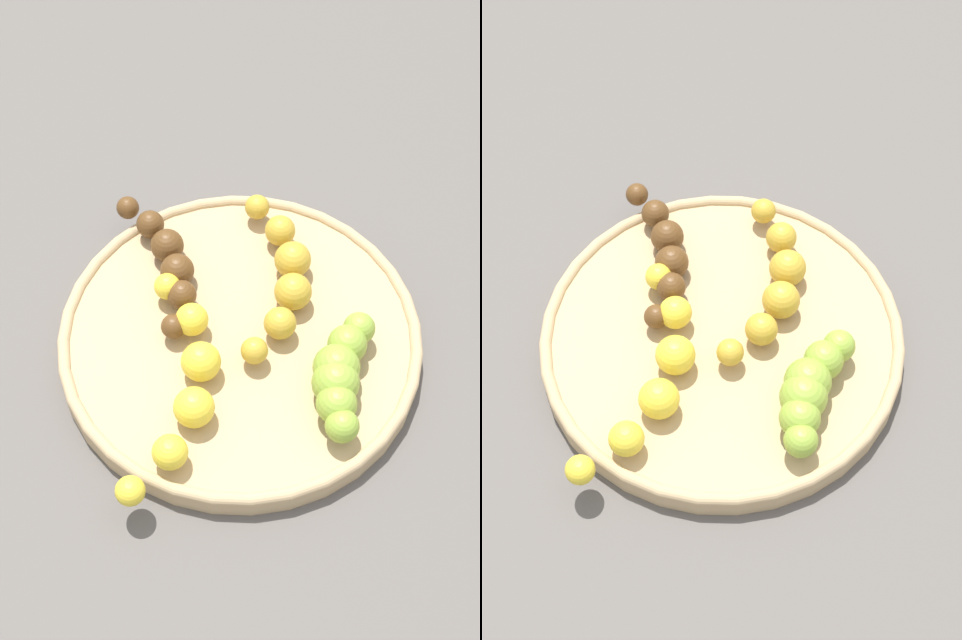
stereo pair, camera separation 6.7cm
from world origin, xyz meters
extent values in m
plane|color=#56514C|center=(0.00, 0.00, 0.00)|extent=(2.40, 2.40, 0.00)
cylinder|color=tan|center=(0.00, 0.00, 0.01)|extent=(0.29, 0.29, 0.02)
torus|color=tan|center=(0.00, 0.00, 0.02)|extent=(0.29, 0.29, 0.01)
sphere|color=yellow|center=(0.16, 0.01, 0.03)|extent=(0.02, 0.02, 0.02)
sphere|color=yellow|center=(0.12, 0.01, 0.03)|extent=(0.03, 0.03, 0.03)
sphere|color=yellow|center=(0.08, 0.01, 0.03)|extent=(0.03, 0.03, 0.03)
sphere|color=yellow|center=(0.05, -0.01, 0.03)|extent=(0.03, 0.03, 0.03)
sphere|color=yellow|center=(0.02, -0.03, 0.03)|extent=(0.03, 0.03, 0.03)
sphere|color=yellow|center=(0.00, -0.07, 0.03)|extent=(0.02, 0.02, 0.02)
sphere|color=#8CAD38|center=(-0.04, 0.08, 0.04)|extent=(0.03, 0.03, 0.03)
sphere|color=#8CAD38|center=(-0.02, 0.08, 0.04)|extent=(0.03, 0.03, 0.03)
sphere|color=#8CAD38|center=(0.00, 0.09, 0.04)|extent=(0.04, 0.04, 0.04)
sphere|color=#8CAD38|center=(0.01, 0.09, 0.04)|extent=(0.04, 0.04, 0.04)
sphere|color=#8CAD38|center=(0.03, 0.10, 0.04)|extent=(0.03, 0.03, 0.03)
sphere|color=#8CAD38|center=(0.04, 0.11, 0.04)|extent=(0.03, 0.03, 0.03)
sphere|color=gold|center=(0.02, 0.02, 0.03)|extent=(0.02, 0.02, 0.02)
sphere|color=gold|center=(-0.02, 0.03, 0.03)|extent=(0.03, 0.03, 0.03)
sphere|color=gold|center=(-0.05, 0.02, 0.03)|extent=(0.03, 0.03, 0.03)
sphere|color=gold|center=(-0.08, 0.01, 0.03)|extent=(0.03, 0.03, 0.03)
sphere|color=gold|center=(-0.10, -0.02, 0.03)|extent=(0.03, 0.03, 0.03)
sphere|color=gold|center=(-0.11, -0.05, 0.03)|extent=(0.02, 0.02, 0.02)
sphere|color=#593819|center=(0.03, -0.04, 0.03)|extent=(0.02, 0.02, 0.02)
sphere|color=#593819|center=(0.00, -0.05, 0.03)|extent=(0.02, 0.02, 0.02)
sphere|color=#593819|center=(-0.02, -0.07, 0.03)|extent=(0.03, 0.03, 0.03)
sphere|color=#593819|center=(-0.04, -0.09, 0.03)|extent=(0.03, 0.03, 0.03)
sphere|color=#593819|center=(-0.05, -0.12, 0.03)|extent=(0.02, 0.02, 0.02)
sphere|color=#593819|center=(-0.05, -0.15, 0.03)|extent=(0.02, 0.02, 0.02)
camera|label=1|loc=(0.33, 0.19, 0.61)|focal=48.56mm
camera|label=2|loc=(0.29, 0.25, 0.61)|focal=48.56mm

